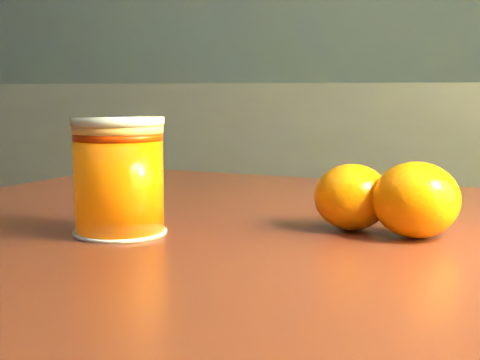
# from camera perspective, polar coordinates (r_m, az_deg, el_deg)

# --- Properties ---
(kitchen_counter) EXTENTS (3.15, 0.60, 0.90)m
(kitchen_counter) POSITION_cam_1_polar(r_m,az_deg,el_deg) (2.06, -7.87, -4.59)
(kitchen_counter) COLOR #515257
(kitchen_counter) RESTS_ON ground
(table) EXTENTS (1.11, 0.86, 0.76)m
(table) POSITION_cam_1_polar(r_m,az_deg,el_deg) (0.59, 11.54, -14.43)
(table) COLOR maroon
(table) RESTS_ON ground
(juice_glass) EXTENTS (0.08, 0.08, 0.10)m
(juice_glass) POSITION_cam_1_polar(r_m,az_deg,el_deg) (0.57, -10.28, 0.28)
(juice_glass) COLOR #E66004
(juice_glass) RESTS_ON table
(orange_front) EXTENTS (0.09, 0.09, 0.06)m
(orange_front) POSITION_cam_1_polar(r_m,az_deg,el_deg) (0.59, 9.52, -1.43)
(orange_front) COLOR orange
(orange_front) RESTS_ON table
(orange_back) EXTENTS (0.09, 0.09, 0.06)m
(orange_back) POSITION_cam_1_polar(r_m,az_deg,el_deg) (0.57, 14.80, -1.64)
(orange_back) COLOR orange
(orange_back) RESTS_ON table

